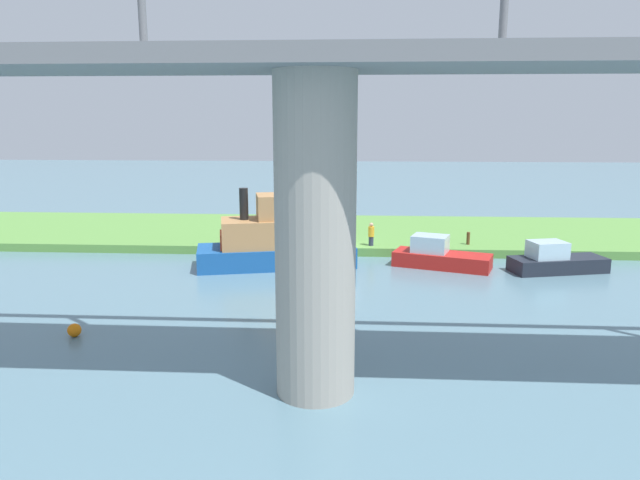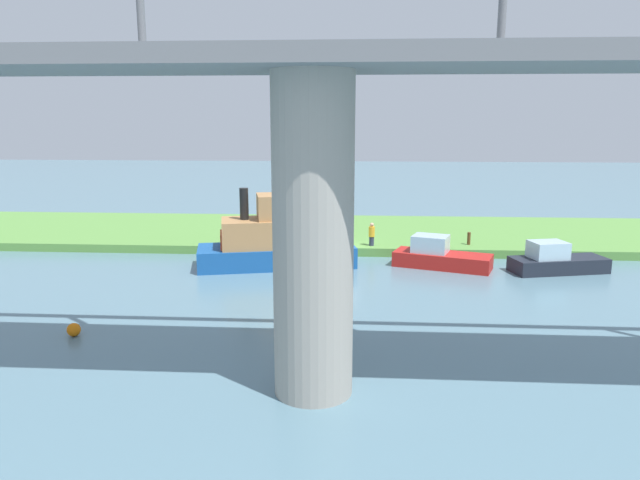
{
  "view_description": "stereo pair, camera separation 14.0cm",
  "coord_description": "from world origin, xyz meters",
  "views": [
    {
      "loc": [
        -1.03,
        33.49,
        7.89
      ],
      "look_at": [
        0.74,
        5.0,
        2.0
      ],
      "focal_mm": 32.89,
      "sensor_mm": 36.0,
      "label": 1
    },
    {
      "loc": [
        -1.17,
        33.48,
        7.89
      ],
      "look_at": [
        0.74,
        5.0,
        2.0
      ],
      "focal_mm": 32.89,
      "sensor_mm": 36.0,
      "label": 2
    }
  ],
  "objects": [
    {
      "name": "mooring_post",
      "position": [
        -7.8,
        -1.48,
        0.88
      ],
      "size": [
        0.2,
        0.2,
        0.75
      ],
      "primitive_type": "cylinder",
      "color": "brown",
      "rests_on": "grassy_bank"
    },
    {
      "name": "pontoon_yellow",
      "position": [
        3.0,
        2.43,
        1.6
      ],
      "size": [
        8.87,
        4.65,
        4.32
      ],
      "color": "#195199",
      "rests_on": "ground"
    },
    {
      "name": "ground_plane",
      "position": [
        0.0,
        0.0,
        0.0
      ],
      "size": [
        160.0,
        160.0,
        0.0
      ],
      "primitive_type": "plane",
      "color": "slate"
    },
    {
      "name": "grassy_bank",
      "position": [
        0.0,
        -6.0,
        0.25
      ],
      "size": [
        80.0,
        12.0,
        0.5
      ],
      "primitive_type": "cube",
      "color": "#5B9342",
      "rests_on": "ground"
    },
    {
      "name": "bridge_pylon",
      "position": [
        0.1,
        17.45,
        4.59
      ],
      "size": [
        2.28,
        2.28,
        9.18
      ],
      "primitive_type": "cylinder",
      "color": "#9E998E",
      "rests_on": "ground"
    },
    {
      "name": "person_on_bank",
      "position": [
        -1.96,
        -0.81,
        1.2
      ],
      "size": [
        0.45,
        0.45,
        1.39
      ],
      "color": "#2D334C",
      "rests_on": "grassy_bank"
    },
    {
      "name": "marker_buoy",
      "position": [
        9.31,
        13.58,
        0.25
      ],
      "size": [
        0.5,
        0.5,
        0.5
      ],
      "primitive_type": "sphere",
      "color": "orange",
      "rests_on": "ground"
    },
    {
      "name": "skiff_small",
      "position": [
        -11.54,
        2.84,
        0.59
      ],
      "size": [
        5.24,
        2.87,
        1.65
      ],
      "color": "#1E232D",
      "rests_on": "ground"
    },
    {
      "name": "riverboat_paddlewheel",
      "position": [
        -5.57,
        2.19,
        0.61
      ],
      "size": [
        5.47,
        3.46,
        1.72
      ],
      "color": "red",
      "rests_on": "ground"
    },
    {
      "name": "bridge_span",
      "position": [
        0.1,
        17.43,
        9.68
      ],
      "size": [
        74.36,
        4.3,
        3.25
      ],
      "color": "slate",
      "rests_on": "bridge_pylon"
    }
  ]
}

